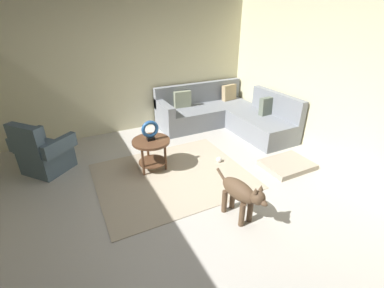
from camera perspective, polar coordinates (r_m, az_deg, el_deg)
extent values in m
cube|color=beige|center=(3.72, -2.06, -13.48)|extent=(6.00, 6.00, 0.10)
cube|color=beige|center=(5.75, -15.30, 15.72)|extent=(6.00, 0.12, 2.70)
cube|color=beige|center=(4.96, 30.82, 11.38)|extent=(0.12, 6.00, 2.70)
cube|color=#BCAD93|center=(4.25, -4.25, -6.87)|extent=(2.30, 1.90, 0.01)
cube|color=gray|center=(6.16, 3.05, 6.27)|extent=(2.20, 0.85, 0.42)
cube|color=gray|center=(6.32, 1.53, 11.02)|extent=(2.20, 0.14, 0.46)
cube|color=gray|center=(5.69, 14.66, 3.64)|extent=(0.85, 1.40, 0.42)
cube|color=gray|center=(5.77, 17.87, 8.23)|extent=(0.14, 1.40, 0.46)
cube|color=gray|center=(5.64, -5.99, 7.67)|extent=(0.16, 0.85, 0.22)
cube|color=tan|center=(6.60, 8.01, 10.89)|extent=(0.40, 0.22, 0.39)
cube|color=gray|center=(5.99, -2.06, 9.54)|extent=(0.39, 0.15, 0.38)
cube|color=slate|center=(5.76, 16.02, 7.81)|extent=(0.39, 0.16, 0.39)
cube|color=#4C6070|center=(4.91, -28.70, -2.83)|extent=(0.85, 0.85, 0.40)
cube|color=#4C6070|center=(4.61, -32.15, 0.60)|extent=(0.50, 0.55, 0.48)
cube|color=#4C6070|center=(5.05, -32.03, 1.07)|extent=(0.52, 0.47, 0.22)
cube|color=#4C6070|center=(4.53, -26.67, -0.31)|extent=(0.52, 0.47, 0.22)
cylinder|color=brown|center=(4.21, -8.84, 0.59)|extent=(0.60, 0.60, 0.04)
cylinder|color=brown|center=(4.38, -8.50, -3.76)|extent=(0.45, 0.45, 0.02)
cylinder|color=brown|center=(4.52, -9.49, -1.42)|extent=(0.04, 0.04, 0.50)
cylinder|color=brown|center=(4.20, -10.52, -3.81)|extent=(0.04, 0.04, 0.50)
cylinder|color=brown|center=(4.30, -5.77, -2.71)|extent=(0.04, 0.04, 0.50)
cube|color=black|center=(4.19, -8.88, 1.15)|extent=(0.12, 0.08, 0.05)
torus|color=#265999|center=(4.13, -9.04, 3.19)|extent=(0.28, 0.06, 0.28)
cube|color=#B2A38E|center=(4.73, 19.84, -4.25)|extent=(0.80, 0.60, 0.09)
cylinder|color=brown|center=(3.42, 12.42, -13.80)|extent=(0.07, 0.07, 0.32)
cylinder|color=brown|center=(3.34, 10.72, -14.80)|extent=(0.07, 0.07, 0.32)
cylinder|color=brown|center=(3.58, 8.73, -11.32)|extent=(0.07, 0.07, 0.32)
cylinder|color=brown|center=(3.50, 7.03, -12.18)|extent=(0.07, 0.07, 0.32)
ellipsoid|color=brown|center=(3.31, 10.00, -9.73)|extent=(0.30, 0.55, 0.24)
sphere|color=brown|center=(3.11, 14.05, -11.19)|extent=(0.17, 0.17, 0.17)
ellipsoid|color=brown|center=(3.09, 15.08, -12.14)|extent=(0.09, 0.13, 0.07)
cone|color=brown|center=(3.08, 14.70, -9.07)|extent=(0.06, 0.06, 0.07)
cone|color=brown|center=(3.02, 13.57, -9.70)|extent=(0.06, 0.06, 0.07)
cylinder|color=brown|center=(3.47, 6.44, -6.81)|extent=(0.07, 0.20, 0.16)
sphere|color=silver|center=(4.61, 5.83, -3.38)|extent=(0.10, 0.10, 0.10)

